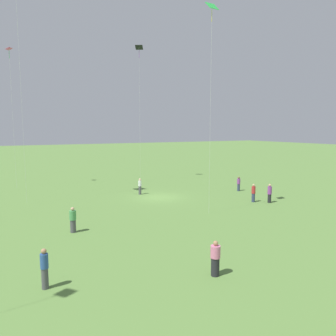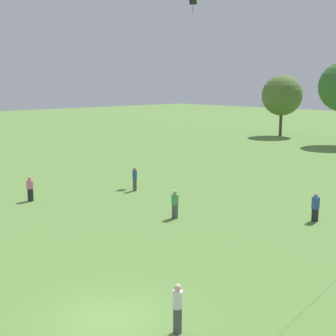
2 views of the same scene
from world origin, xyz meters
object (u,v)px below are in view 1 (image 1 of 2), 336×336
(person_2, at_px, (73,220))
(person_4, at_px, (215,259))
(person_6, at_px, (270,193))
(person_3, at_px, (239,184))
(person_9, at_px, (45,268))
(person_7, at_px, (140,186))
(kite_1, at_px, (139,55))
(kite_3, at_px, (212,18))
(person_8, at_px, (253,193))
(kite_4, at_px, (10,63))

(person_2, xyz_separation_m, person_4, (-9.96, -4.57, -0.01))
(person_2, bearing_deg, person_6, 158.31)
(person_3, xyz_separation_m, person_6, (-6.02, 1.33, 0.08))
(person_2, height_order, person_9, person_9)
(person_3, xyz_separation_m, person_7, (3.47, 10.64, 0.04))
(person_3, distance_m, kite_1, 20.87)
(person_6, xyz_separation_m, person_9, (-7.74, 21.27, 0.03))
(kite_3, bearing_deg, kite_1, 126.27)
(person_8, bearing_deg, person_4, -167.49)
(kite_4, bearing_deg, person_7, 137.79)
(person_4, distance_m, person_6, 17.25)
(person_4, bearing_deg, person_6, 83.97)
(person_8, distance_m, kite_4, 30.49)
(kite_1, xyz_separation_m, kite_4, (2.11, 15.11, -2.09))
(person_3, height_order, kite_1, kite_1)
(person_3, height_order, kite_3, kite_3)
(person_8, bearing_deg, person_3, 35.15)
(person_9, relative_size, kite_3, 0.11)
(person_3, xyz_separation_m, kite_4, (13.96, 22.07, 13.62))
(kite_4, bearing_deg, person_3, 148.00)
(person_4, relative_size, person_6, 0.96)
(kite_1, height_order, kite_4, kite_1)
(person_4, bearing_deg, kite_1, 121.20)
(person_7, bearing_deg, person_8, -69.53)
(kite_1, bearing_deg, kite_3, 159.47)
(person_4, height_order, person_7, person_4)
(person_7, bearing_deg, person_3, -41.29)
(kite_3, bearing_deg, person_3, 78.74)
(person_8, relative_size, kite_1, 0.10)
(person_7, relative_size, kite_1, 0.10)
(person_7, bearing_deg, kite_1, 43.10)
(person_2, distance_m, kite_4, 24.50)
(kite_3, bearing_deg, person_4, -81.99)
(person_2, height_order, kite_3, kite_3)
(person_6, bearing_deg, person_4, -42.89)
(kite_1, bearing_deg, kite_4, 67.05)
(kite_4, bearing_deg, person_9, 89.22)
(person_8, bearing_deg, kite_1, 76.04)
(person_6, bearing_deg, person_8, -118.91)
(person_6, distance_m, person_9, 22.64)
(person_6, distance_m, kite_1, 24.40)
(person_9, bearing_deg, person_6, 125.89)
(person_2, distance_m, person_4, 10.96)
(person_3, height_order, person_4, person_4)
(person_6, distance_m, person_7, 13.29)
(person_6, xyz_separation_m, kite_4, (19.98, 20.74, 13.54))
(kite_3, xyz_separation_m, kite_4, (20.54, 13.33, -1.14))
(kite_1, bearing_deg, person_9, 133.57)
(person_7, height_order, person_8, person_8)
(person_6, relative_size, person_9, 0.98)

